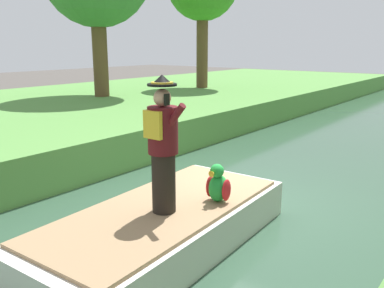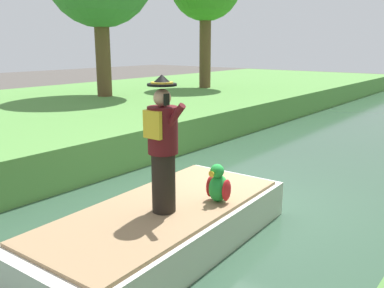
{
  "view_description": "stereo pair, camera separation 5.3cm",
  "coord_description": "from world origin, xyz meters",
  "views": [
    {
      "loc": [
        3.65,
        -6.0,
        2.92
      ],
      "look_at": [
        0.31,
        -1.72,
        1.61
      ],
      "focal_mm": 38.45,
      "sensor_mm": 36.0,
      "label": 1
    },
    {
      "loc": [
        3.7,
        -5.97,
        2.92
      ],
      "look_at": [
        0.31,
        -1.72,
        1.61
      ],
      "focal_mm": 38.45,
      "sensor_mm": 36.0,
      "label": 2
    }
  ],
  "objects": [
    {
      "name": "canal_water",
      "position": [
        0.0,
        0.0,
        0.05
      ],
      "size": [
        6.03,
        48.0,
        0.1
      ],
      "primitive_type": "cube",
      "color": "#33513D",
      "rests_on": "ground"
    },
    {
      "name": "person_pirate",
      "position": [
        0.13,
        -2.11,
        1.64
      ],
      "size": [
        0.61,
        0.42,
        1.85
      ],
      "rotation": [
        0.0,
        0.0,
        -0.01
      ],
      "color": "black",
      "rests_on": "boat"
    },
    {
      "name": "ground_plane",
      "position": [
        0.0,
        0.0,
        0.0
      ],
      "size": [
        80.0,
        80.0,
        0.0
      ],
      "primitive_type": "plane",
      "color": "#4C4742"
    },
    {
      "name": "boat",
      "position": [
        0.0,
        -2.0,
        0.4
      ],
      "size": [
        2.01,
        4.29,
        0.61
      ],
      "color": "silver",
      "rests_on": "canal_water"
    },
    {
      "name": "parrot_plush",
      "position": [
        0.5,
        -1.35,
        0.95
      ],
      "size": [
        0.36,
        0.34,
        0.57
      ],
      "color": "green",
      "rests_on": "boat"
    }
  ]
}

